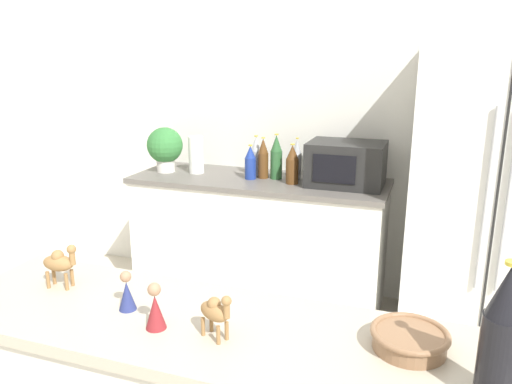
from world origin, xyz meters
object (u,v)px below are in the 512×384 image
Objects in this scene: refrigerator at (488,201)px; camel_figurine_second at (216,311)px; back_bottle_0 at (250,163)px; back_bottle_5 at (276,157)px; potted_plant at (165,147)px; back_bottle_4 at (263,159)px; back_bottle_1 at (292,165)px; wine_bottle at (502,337)px; fruit_bowl at (409,339)px; wise_man_figurine_purple at (127,293)px; camel_figurine at (60,262)px; wise_man_figurine_crimson at (155,309)px; microwave at (346,164)px; back_bottle_3 at (256,156)px; paper_towel_roll at (196,155)px; back_bottle_2 at (297,159)px.

refrigerator is 2.17m from camel_figurine_second.
camel_figurine_second is (0.65, -2.03, 0.05)m from back_bottle_0.
potted_plant is at bearing -175.47° from back_bottle_5.
refrigerator reaches higher than back_bottle_4.
back_bottle_0 is 1.72× the size of camel_figurine_second.
back_bottle_1 is at bearing -179.88° from refrigerator.
back_bottle_0 is at bearing 122.70° from wine_bottle.
fruit_bowl is 1.65× the size of wise_man_figurine_purple.
camel_figurine reaches higher than fruit_bowl.
wise_man_figurine_crimson is at bearing 178.79° from wine_bottle.
microwave is 1.71× the size of back_bottle_3.
refrigerator is 2.05m from wine_bottle.
potted_plant reaches higher than fruit_bowl.
wine_bottle is (1.74, -2.09, 0.11)m from paper_towel_roll.
back_bottle_0 reaches higher than wise_man_figurine_purple.
back_bottle_2 is 2.39m from wine_bottle.
back_bottle_2 is at bearing 91.36° from wise_man_figurine_purple.
back_bottle_1 is at bearing -19.93° from back_bottle_4.
back_bottle_3 is at bearing 106.96° from camel_figurine_second.
wise_man_figurine_crimson is at bearing -116.56° from refrigerator.
potted_plant is 0.95m from back_bottle_1.
back_bottle_1 is (-1.18, -0.00, 0.13)m from refrigerator.
potted_plant is 1.13× the size of back_bottle_2.
microwave is at bearing 4.51° from back_bottle_0.
back_bottle_2 reaches higher than back_bottle_0.
paper_towel_roll is at bearing -178.51° from back_bottle_4.
fruit_bowl is at bearing -61.60° from back_bottle_4.
back_bottle_3 is at bearing 10.12° from paper_towel_roll.
back_bottle_2 is at bearing 92.28° from back_bottle_1.
camel_figurine is (-1.42, -1.89, 0.18)m from refrigerator.
paper_towel_roll reaches higher than back_bottle_0.
camel_figurine_second reaches higher than fruit_bowl.
camel_figurine_second is at bearing -74.43° from back_bottle_4.
back_bottle_1 reaches higher than wise_man_figurine_crimson.
back_bottle_2 reaches higher than paper_towel_roll.
wine_bottle is at bearing -50.22° from paper_towel_roll.
back_bottle_3 reaches higher than back_bottle_1.
back_bottle_5 reaches higher than wise_man_figurine_purple.
back_bottle_3 is at bearing 174.49° from refrigerator.
back_bottle_5 is (0.16, -0.05, 0.01)m from back_bottle_3.
paper_towel_roll is (0.23, 0.04, -0.05)m from potted_plant.
back_bottle_3 is 1.89× the size of camel_figurine.
refrigerator is at bearing 79.55° from fruit_bowl.
back_bottle_4 is 0.87× the size of wine_bottle.
camel_figurine_second is at bearing -80.02° from back_bottle_1.
back_bottle_4 is at bearing 100.96° from wise_man_figurine_crimson.
paper_towel_roll is 2.26m from wise_man_figurine_crimson.
refrigerator is 2.25m from wise_man_figurine_crimson.
refrigerator is at bearing 63.44° from wise_man_figurine_crimson.
back_bottle_5 is 1.99m from camel_figurine.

